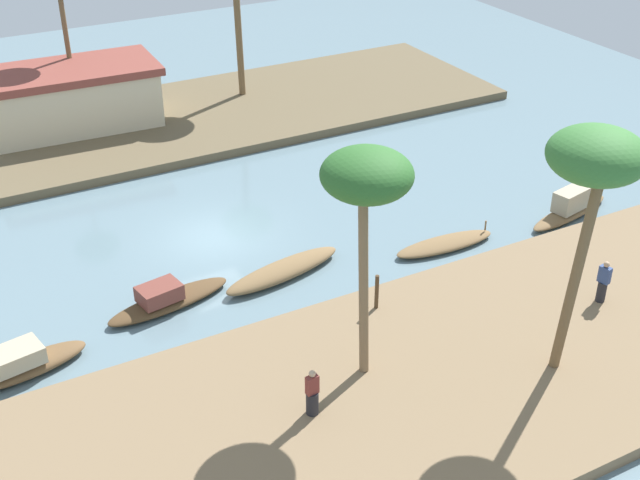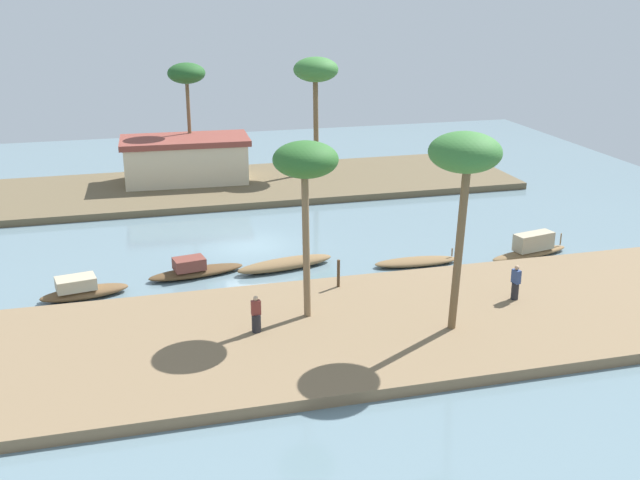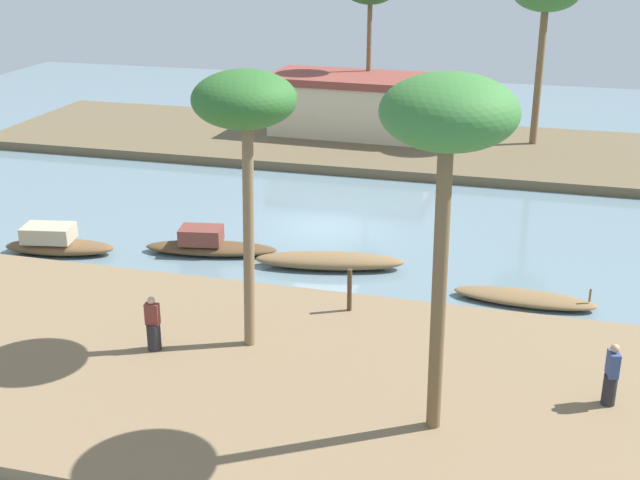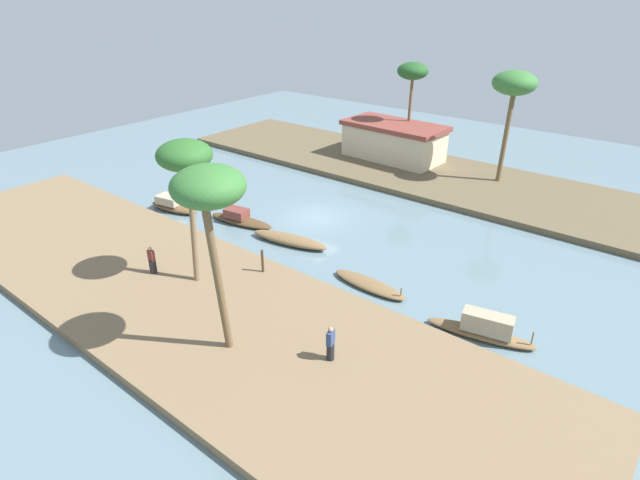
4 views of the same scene
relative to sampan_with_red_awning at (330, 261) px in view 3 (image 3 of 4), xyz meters
name	(u,v)px [view 3 (image 3 of 4)]	position (x,y,z in m)	size (l,w,h in m)	color
river_water	(327,226)	(-1.14, 4.00, -0.27)	(65.22, 65.22, 0.00)	slate
riverbank_left	(210,371)	(-1.14, -8.00, -0.05)	(41.23, 10.46, 0.44)	#846B4C
riverbank_right	(386,145)	(-1.14, 15.99, -0.05)	(41.23, 10.46, 0.44)	brown
sampan_with_red_awning	(330,261)	(0.00, 0.00, 0.00)	(5.22, 2.14, 0.53)	brown
sampan_midstream	(56,243)	(-9.74, -1.25, 0.14)	(4.10, 1.89, 1.05)	brown
sampan_near_left_bank	(208,245)	(-4.50, 0.17, 0.06)	(4.88, 2.01, 0.97)	brown
sampan_upstream_small	(524,298)	(6.56, -1.17, -0.08)	(4.41, 1.32, 0.76)	brown
person_on_near_bank	(611,377)	(8.71, -7.33, 0.89)	(0.39, 0.45, 1.59)	#232328
person_by_mooring	(153,328)	(-2.84, -7.65, 0.80)	(0.40, 0.40, 1.54)	#232328
mooring_post	(350,290)	(1.62, -3.96, 0.82)	(0.14, 0.14, 1.30)	#4C3823
palm_tree_left_near	(244,106)	(-0.50, -6.50, 6.62)	(2.62, 2.62, 7.35)	#7F6647
palm_tree_left_far	(449,123)	(4.84, -9.54, 7.22)	(2.75, 2.75, 8.02)	brown
riverside_building	(353,104)	(-3.23, 17.34, 1.73)	(8.89, 4.76, 3.07)	beige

